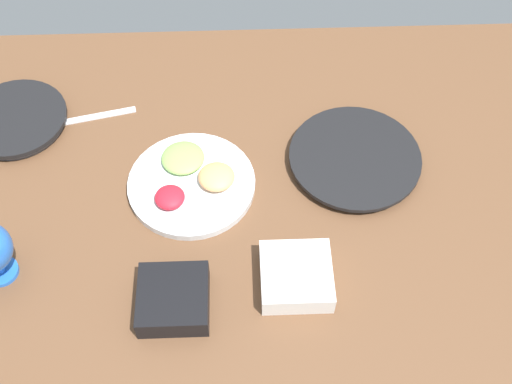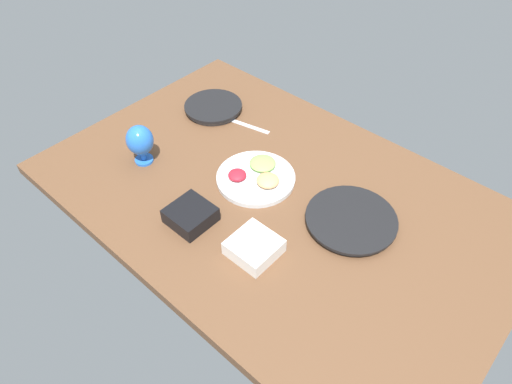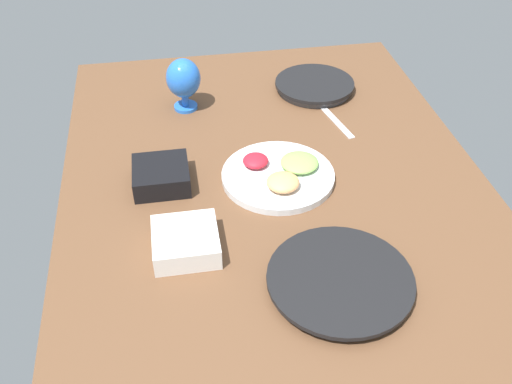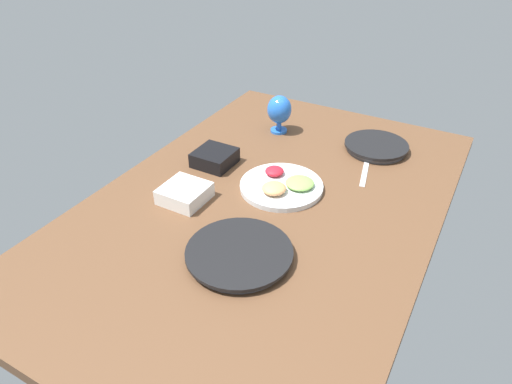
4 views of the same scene
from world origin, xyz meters
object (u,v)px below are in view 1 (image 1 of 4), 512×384
object	(u,v)px
square_bowl_black	(173,298)
square_bowl_white	(296,276)
dinner_plate_right	(355,159)
dinner_plate_left	(16,120)
fruit_platter	(192,181)

from	to	relation	value
square_bowl_black	square_bowl_white	distance (cm)	24.10
dinner_plate_right	square_bowl_white	size ratio (longest dim) A/B	2.13
square_bowl_black	square_bowl_white	xyz separation A→B (cm)	(23.74, 4.14, -0.20)
square_bowl_black	dinner_plate_left	bearing A→B (deg)	128.99
fruit_platter	square_bowl_black	xyz separation A→B (cm)	(-2.77, -28.71, 1.49)
fruit_platter	square_bowl_white	xyz separation A→B (cm)	(20.97, -24.57, 1.29)
dinner_plate_left	fruit_platter	size ratio (longest dim) A/B	0.86
dinner_plate_left	square_bowl_black	world-z (taller)	square_bowl_black
fruit_platter	dinner_plate_left	bearing A→B (deg)	155.12
dinner_plate_right	fruit_platter	size ratio (longest dim) A/B	1.06
dinner_plate_left	square_bowl_white	world-z (taller)	square_bowl_white
square_bowl_black	fruit_platter	bearing A→B (deg)	84.49
square_bowl_black	dinner_plate_right	bearing A→B (deg)	40.79
fruit_platter	dinner_plate_right	bearing A→B (deg)	7.80
dinner_plate_left	square_bowl_white	xyz separation A→B (cm)	(62.61, -43.88, 1.30)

